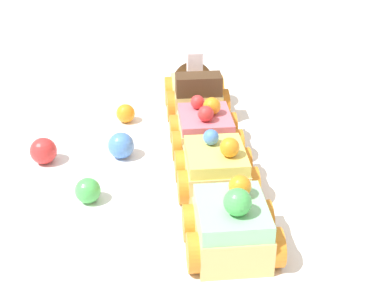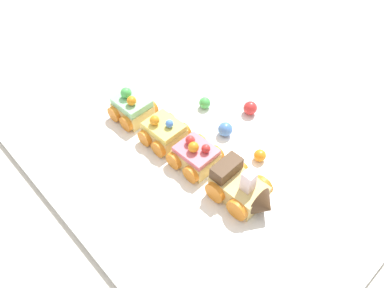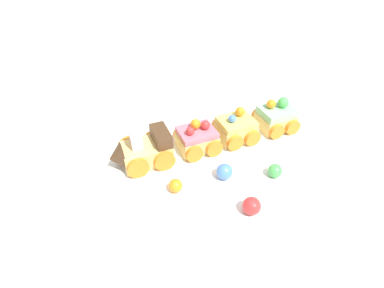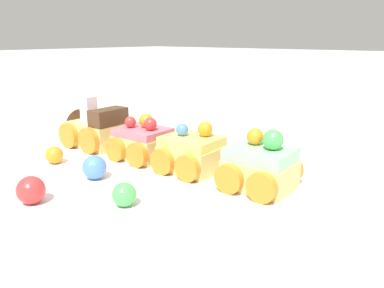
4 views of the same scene
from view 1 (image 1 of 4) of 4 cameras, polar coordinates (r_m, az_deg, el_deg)
The scene contains 10 objects.
ground_plane at distance 0.59m, azimuth 2.99°, elevation -2.46°, with size 10.00×10.00×0.00m, color beige.
display_board at distance 0.59m, azimuth 3.00°, elevation -1.95°, with size 0.70×0.44×0.01m, color white.
cake_train_locomotive at distance 0.69m, azimuth 0.34°, elevation 5.66°, with size 0.11×0.08×0.07m.
cake_car_strawberry at distance 0.59m, azimuth 1.42°, elevation 1.44°, with size 0.07×0.08×0.06m.
cake_car_lemon at distance 0.52m, azimuth 2.53°, elevation -2.75°, with size 0.07×0.08×0.06m.
cake_car_mint at distance 0.44m, azimuth 4.24°, elevation -8.85°, with size 0.07×0.08×0.07m.
gumball_red at distance 0.58m, azimuth -15.60°, elevation -0.80°, with size 0.03×0.03×0.03m, color red.
gumball_green at distance 0.51m, azimuth -11.05°, elevation -4.89°, with size 0.02×0.02×0.02m, color #4CBC56.
gumball_blue at distance 0.58m, azimuth -7.58°, elevation -0.16°, with size 0.03×0.03×0.03m, color #4C84E0.
gumball_orange at distance 0.66m, azimuth -7.10°, elevation 3.26°, with size 0.02×0.02×0.02m, color orange.
Camera 1 is at (-0.50, 0.06, 0.30)m, focal length 50.00 mm.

